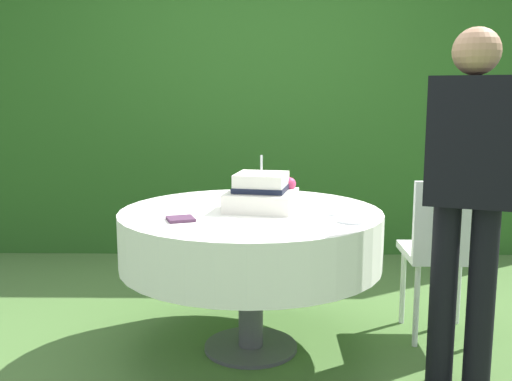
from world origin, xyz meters
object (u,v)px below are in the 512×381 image
(wedding_cake, at_px, (262,193))
(serving_plate_near, at_px, (336,213))
(serving_plate_far, at_px, (352,220))
(napkin_stack, at_px, (181,219))
(garden_chair, at_px, (446,244))
(standing_person, at_px, (468,187))
(cake_table, at_px, (251,237))

(wedding_cake, xyz_separation_m, serving_plate_near, (0.37, -0.11, -0.08))
(wedding_cake, relative_size, serving_plate_far, 2.75)
(serving_plate_far, distance_m, napkin_stack, 0.80)
(garden_chair, bearing_deg, serving_plate_far, -145.71)
(serving_plate_near, xyz_separation_m, standing_person, (0.53, -0.32, 0.18))
(wedding_cake, relative_size, serving_plate_near, 3.15)
(serving_plate_far, bearing_deg, serving_plate_near, 106.39)
(garden_chair, bearing_deg, napkin_stack, -164.99)
(wedding_cake, distance_m, serving_plate_near, 0.39)
(wedding_cake, height_order, garden_chair, wedding_cake)
(garden_chair, height_order, standing_person, standing_person)
(serving_plate_far, bearing_deg, napkin_stack, 178.81)
(cake_table, bearing_deg, wedding_cake, 22.99)
(napkin_stack, relative_size, standing_person, 0.08)
(serving_plate_far, bearing_deg, standing_person, -16.55)
(cake_table, height_order, serving_plate_far, serving_plate_far)
(serving_plate_far, xyz_separation_m, garden_chair, (0.56, 0.38, -0.21))
(serving_plate_near, xyz_separation_m, napkin_stack, (-0.74, -0.16, 0.00))
(serving_plate_near, relative_size, garden_chair, 0.14)
(serving_plate_near, relative_size, standing_person, 0.08)
(serving_plate_near, bearing_deg, serving_plate_far, -73.61)
(serving_plate_near, distance_m, standing_person, 0.64)
(wedding_cake, xyz_separation_m, napkin_stack, (-0.38, -0.27, -0.08))
(serving_plate_near, distance_m, garden_chair, 0.67)
(cake_table, height_order, standing_person, standing_person)
(cake_table, height_order, napkin_stack, napkin_stack)
(wedding_cake, distance_m, standing_person, 0.99)
(napkin_stack, xyz_separation_m, standing_person, (1.27, -0.16, 0.18))
(garden_chair, xyz_separation_m, standing_person, (-0.08, -0.52, 0.39))
(cake_table, distance_m, wedding_cake, 0.23)
(garden_chair, relative_size, standing_person, 0.56)
(serving_plate_near, distance_m, serving_plate_far, 0.19)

